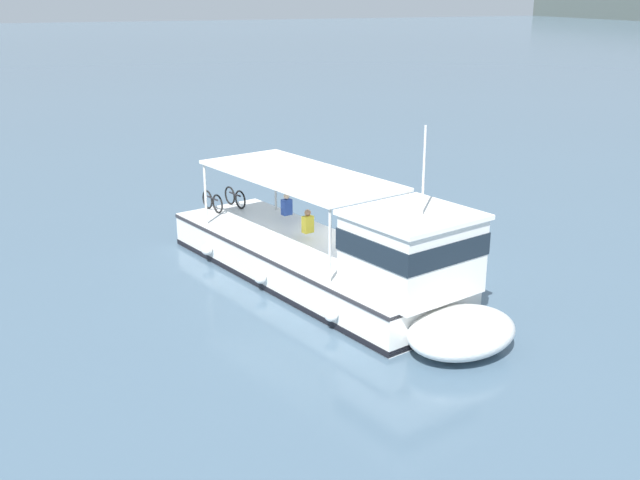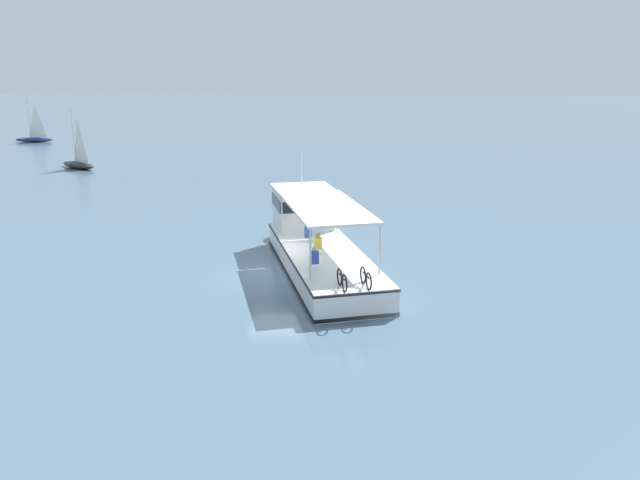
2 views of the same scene
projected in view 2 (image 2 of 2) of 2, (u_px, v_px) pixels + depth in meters
The scene contains 4 objects.
ground_plane at pixel (277, 273), 27.01m from camera, with size 400.00×400.00×0.00m, color slate.
ferry_main at pixel (315, 242), 28.18m from camera, with size 13.06×6.50×5.32m.
sailboat_horizon_east at pixel (78, 162), 55.93m from camera, with size 3.96×4.70×5.40m.
sailboat_near_starboard at pixel (34, 138), 76.37m from camera, with size 1.44×4.81×5.40m.
Camera 2 is at (-25.46, -3.31, 8.73)m, focal length 33.96 mm.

